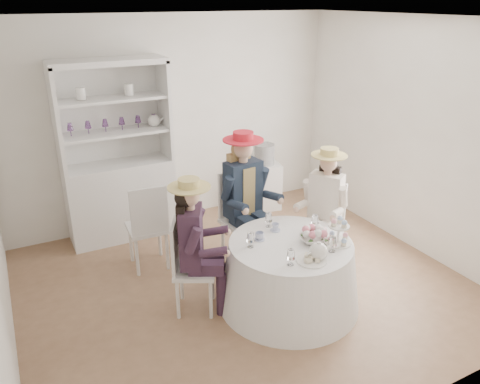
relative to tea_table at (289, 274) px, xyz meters
name	(u,v)px	position (x,y,z in m)	size (l,w,h in m)	color
ground	(244,285)	(-0.25, 0.48, -0.34)	(4.50, 4.50, 0.00)	brown
ceiling	(245,18)	(-0.25, 0.48, 2.36)	(4.50, 4.50, 0.00)	white
wall_back	(173,122)	(-0.25, 2.48, 1.01)	(4.50, 4.50, 0.00)	silver
wall_front	(397,263)	(-0.25, -1.52, 1.01)	(4.50, 4.50, 0.00)	silver
wall_right	(414,137)	(2.00, 0.48, 1.01)	(4.50, 4.50, 0.00)	silver
tea_table	(289,274)	(0.00, 0.00, 0.00)	(1.40, 1.40, 0.69)	white
hutch	(119,177)	(-1.08, 2.25, 0.45)	(1.47, 0.89, 2.23)	silver
side_table	(264,185)	(0.97, 2.16, -0.01)	(0.43, 0.43, 0.67)	silver
hatbox	(264,154)	(0.97, 2.16, 0.47)	(0.29, 0.29, 0.29)	black
guest_left	(194,239)	(-0.86, 0.34, 0.44)	(0.59, 0.53, 1.38)	silver
guest_mid	(244,192)	(-0.01, 0.93, 0.54)	(0.57, 0.60, 1.56)	silver
guest_right	(325,201)	(0.78, 0.50, 0.44)	(0.59, 0.55, 1.38)	silver
spare_chair	(148,225)	(-1.03, 1.28, 0.21)	(0.45, 0.45, 1.03)	silver
teacup_a	(260,237)	(-0.24, 0.19, 0.38)	(0.09, 0.09, 0.07)	white
teacup_b	(275,228)	(0.00, 0.28, 0.38)	(0.07, 0.07, 0.07)	white
teacup_c	(310,230)	(0.28, 0.08, 0.38)	(0.09, 0.09, 0.07)	white
flower_bowl	(312,240)	(0.17, -0.09, 0.38)	(0.23, 0.23, 0.06)	white
flower_arrangement	(315,232)	(0.22, -0.07, 0.44)	(0.20, 0.20, 0.07)	pink
table_teapot	(319,251)	(0.05, -0.36, 0.42)	(0.24, 0.17, 0.18)	white
sandwich_plate	(312,260)	(-0.02, -0.37, 0.36)	(0.27, 0.27, 0.06)	white
cupcake_stand	(338,234)	(0.40, -0.21, 0.44)	(0.27, 0.27, 0.25)	white
stemware_set	(291,236)	(0.00, 0.00, 0.42)	(0.84, 0.81, 0.15)	white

